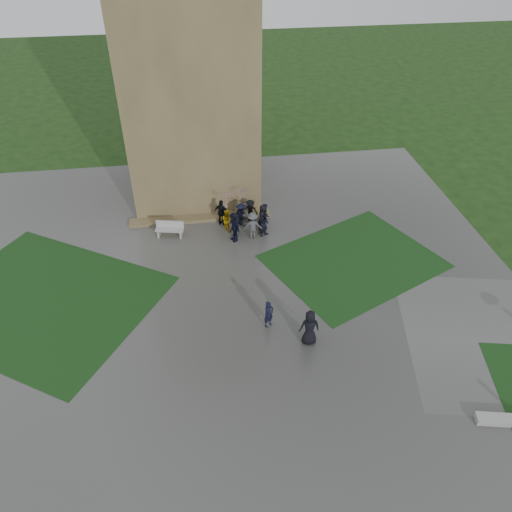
{
  "coord_description": "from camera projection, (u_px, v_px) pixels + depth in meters",
  "views": [
    {
      "loc": [
        -0.2,
        -16.59,
        17.63
      ],
      "look_at": [
        2.79,
        4.74,
        1.2
      ],
      "focal_mm": 35.0,
      "sensor_mm": 36.0,
      "label": 1
    }
  ],
  "objects": [
    {
      "name": "ground",
      "position": [
        212.0,
        341.0,
        23.78
      ],
      "size": [
        120.0,
        120.0,
        0.0
      ],
      "primitive_type": "plane",
      "color": "black"
    },
    {
      "name": "plaza",
      "position": [
        209.0,
        312.0,
        25.35
      ],
      "size": [
        34.0,
        34.0,
        0.02
      ],
      "primitive_type": "cube",
      "color": "#3C3C39",
      "rests_on": "ground"
    },
    {
      "name": "lawn_inset_left",
      "position": [
        44.0,
        301.0,
        25.97
      ],
      "size": [
        14.1,
        13.46,
        0.01
      ],
      "primitive_type": "cube",
      "rotation": [
        0.0,
        0.0,
        -0.56
      ],
      "color": "black",
      "rests_on": "plaza"
    },
    {
      "name": "lawn_inset_right",
      "position": [
        354.0,
        261.0,
        28.64
      ],
      "size": [
        11.12,
        10.15,
        0.01
      ],
      "primitive_type": "cube",
      "rotation": [
        0.0,
        0.0,
        0.44
      ],
      "color": "black",
      "rests_on": "plaza"
    },
    {
      "name": "tower",
      "position": [
        187.0,
        56.0,
        30.13
      ],
      "size": [
        8.0,
        8.0,
        18.0
      ],
      "primitive_type": "cube",
      "color": "brown",
      "rests_on": "ground"
    },
    {
      "name": "tower_plinth",
      "position": [
        200.0,
        218.0,
        32.05
      ],
      "size": [
        9.0,
        0.8,
        0.22
      ],
      "primitive_type": "cube",
      "color": "brown",
      "rests_on": "plaza"
    },
    {
      "name": "bench",
      "position": [
        170.0,
        229.0,
        30.36
      ],
      "size": [
        1.78,
        0.88,
        0.99
      ],
      "rotation": [
        0.0,
        0.0,
        -0.21
      ],
      "color": "#A5A5A1",
      "rests_on": "plaza"
    },
    {
      "name": "visitor_cluster",
      "position": [
        241.0,
        213.0,
        30.46
      ],
      "size": [
        3.55,
        2.99,
        2.65
      ],
      "color": "black",
      "rests_on": "plaza"
    },
    {
      "name": "pedestrian_mid",
      "position": [
        269.0,
        314.0,
        24.11
      ],
      "size": [
        0.66,
        0.6,
        1.51
      ],
      "primitive_type": "imported",
      "rotation": [
        0.0,
        0.0,
        0.57
      ],
      "color": "black",
      "rests_on": "plaza"
    },
    {
      "name": "pedestrian_near",
      "position": [
        310.0,
        327.0,
        23.11
      ],
      "size": [
        0.97,
        0.69,
        1.91
      ],
      "primitive_type": "imported",
      "rotation": [
        0.0,
        0.0,
        3.08
      ],
      "color": "black",
      "rests_on": "plaza"
    }
  ]
}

